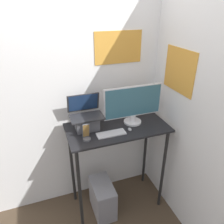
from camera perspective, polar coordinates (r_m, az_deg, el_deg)
ground_plane at (r=2.78m, az=3.27°, el=-26.06°), size 12.00×12.00×0.00m
wall_back at (r=2.43m, az=-1.47°, el=4.65°), size 6.00×0.06×2.60m
wall_side_right at (r=2.21m, az=18.76°, el=0.84°), size 0.06×6.00×2.60m
desk at (r=2.33m, az=1.36°, el=-7.65°), size 1.04×0.52×1.07m
laptop at (r=2.17m, az=-6.66°, el=-2.03°), size 0.32×0.25×0.34m
monitor at (r=2.24m, az=5.55°, el=1.79°), size 0.62×0.18×0.40m
keyboard at (r=2.11m, az=-0.23°, el=-5.66°), size 0.28×0.10×0.02m
mouse at (r=2.18m, az=4.66°, el=-4.55°), size 0.03×0.05×0.02m
cell_phone at (r=2.03m, az=-6.71°, el=-5.91°), size 0.07×0.07×0.17m
computer_tower at (r=2.70m, az=-2.47°, el=-21.51°), size 0.22×0.40×0.40m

